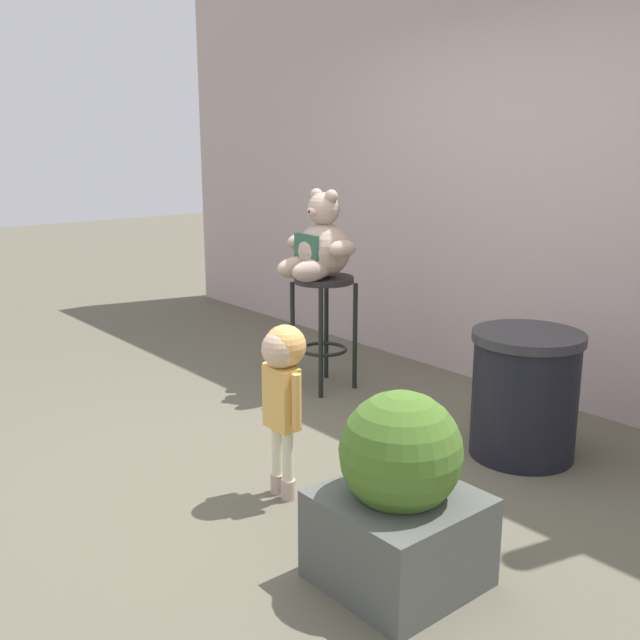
{
  "coord_description": "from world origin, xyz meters",
  "views": [
    {
      "loc": [
        2.91,
        -2.12,
        1.68
      ],
      "look_at": [
        -0.27,
        0.52,
        0.66
      ],
      "focal_mm": 41.62,
      "sensor_mm": 36.0,
      "label": 1
    }
  ],
  "objects": [
    {
      "name": "ground_plane",
      "position": [
        0.0,
        0.0,
        0.0
      ],
      "size": [
        24.0,
        24.0,
        0.0
      ],
      "primitive_type": "plane",
      "color": "#5D5948"
    },
    {
      "name": "building_wall",
      "position": [
        0.0,
        2.11,
        1.62
      ],
      "size": [
        7.88,
        0.3,
        3.23
      ],
      "primitive_type": "cube",
      "color": "#B49F9D",
      "rests_on": "ground_plane"
    },
    {
      "name": "bar_stool_with_teddy",
      "position": [
        -0.82,
        1.01,
        0.56
      ],
      "size": [
        0.4,
        0.4,
        0.78
      ],
      "color": "black",
      "rests_on": "ground_plane"
    },
    {
      "name": "teddy_bear",
      "position": [
        -0.82,
        0.98,
        0.99
      ],
      "size": [
        0.56,
        0.5,
        0.58
      ],
      "color": "tan",
      "rests_on": "bar_stool_with_teddy"
    },
    {
      "name": "child_walking",
      "position": [
        0.28,
        -0.16,
        0.61
      ],
      "size": [
        0.27,
        0.21,
        0.85
      ],
      "rotation": [
        0.0,
        0.0,
        1.23
      ],
      "color": "#C3A797",
      "rests_on": "ground_plane"
    },
    {
      "name": "trash_bin",
      "position": [
        0.73,
        1.12,
        0.35
      ],
      "size": [
        0.59,
        0.59,
        0.69
      ],
      "color": "black",
      "rests_on": "ground_plane"
    },
    {
      "name": "planter_with_shrub",
      "position": [
        1.13,
        -0.25,
        0.35
      ],
      "size": [
        0.55,
        0.55,
        0.77
      ],
      "color": "#4F534E",
      "rests_on": "ground_plane"
    }
  ]
}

